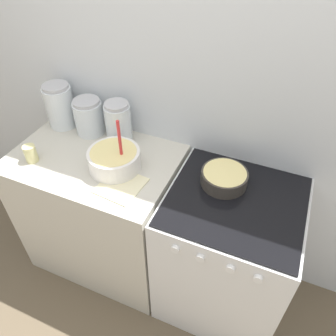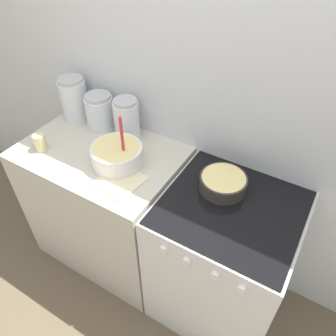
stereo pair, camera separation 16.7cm
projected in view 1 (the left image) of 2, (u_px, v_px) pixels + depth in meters
The scene contains 11 objects.
ground_plane at pixel (149, 316), 2.07m from camera, with size 12.00×12.00×0.00m, color brown.
wall_back at pixel (195, 99), 1.72m from camera, with size 4.85×0.05×2.40m.
countertop_cabinet at pixel (104, 211), 2.12m from camera, with size 0.92×0.63×0.91m.
stove at pixel (225, 254), 1.88m from camera, with size 0.67×0.65×0.91m.
mixing_bowl at pixel (114, 159), 1.71m from camera, with size 0.28×0.28×0.31m.
baking_pan at pixel (224, 177), 1.64m from camera, with size 0.23×0.23×0.08m.
storage_jar_left at pixel (61, 108), 1.99m from camera, with size 0.17×0.17×0.27m.
storage_jar_middle at pixel (89, 119), 1.94m from camera, with size 0.17×0.17×0.22m.
storage_jar_right at pixel (119, 125), 1.88m from camera, with size 0.15×0.15×0.24m.
tin_can at pixel (31, 154), 1.77m from camera, with size 0.07×0.07×0.10m.
recipe_page at pixel (121, 185), 1.65m from camera, with size 0.23×0.24×0.01m.
Camera 1 is at (0.47, -0.81, 2.07)m, focal length 35.00 mm.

